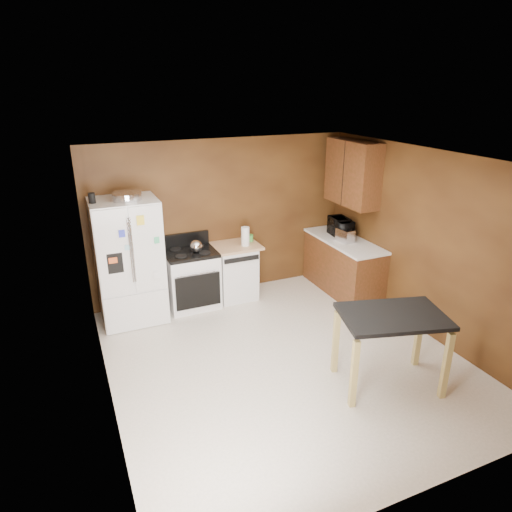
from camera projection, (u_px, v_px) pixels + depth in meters
floor at (285, 359)px, 5.77m from camera, size 4.50×4.50×0.00m
ceiling at (290, 160)px, 4.87m from camera, size 4.50×4.50×0.00m
wall_back at (222, 219)px, 7.25m from camera, size 4.20×0.00×4.20m
wall_front at (425, 374)px, 3.39m from camera, size 4.20×0.00×4.20m
wall_left at (99, 300)px, 4.54m from camera, size 0.00×4.50×4.50m
wall_right at (427, 244)px, 6.10m from camera, size 0.00×4.50×4.50m
roasting_pan at (127, 196)px, 6.11m from camera, size 0.40×0.40×0.10m
pen_cup at (92, 198)px, 5.94m from camera, size 0.09×0.09×0.13m
kettle at (196, 246)px, 6.78m from camera, size 0.19×0.19×0.19m
paper_towel at (245, 236)px, 7.07m from camera, size 0.15×0.15×0.30m
green_canister at (250, 238)px, 7.30m from camera, size 0.12×0.12×0.11m
toaster at (345, 235)px, 7.24m from camera, size 0.21×0.30×0.21m
microwave at (341, 228)px, 7.49m from camera, size 0.38×0.52×0.27m
refrigerator at (129, 261)px, 6.46m from camera, size 0.90×0.80×1.80m
gas_range at (192, 278)px, 7.01m from camera, size 0.76×0.68×1.10m
dishwasher at (235, 271)px, 7.30m from camera, size 0.78×0.63×0.89m
right_cabinets at (346, 238)px, 7.39m from camera, size 0.63×1.58×2.45m
island at (392, 326)px, 5.04m from camera, size 1.29×1.03×0.91m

